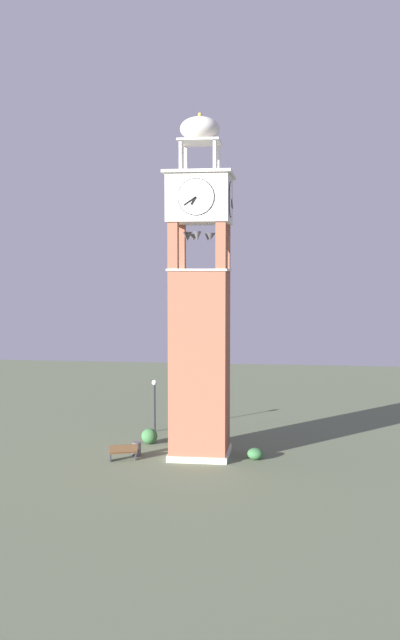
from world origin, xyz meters
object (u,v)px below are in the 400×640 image
object	(u,v)px
trash_bin	(137,449)
lamp_post	(155,395)
clock_tower	(200,316)
park_bench	(123,452)

from	to	relation	value
trash_bin	lamp_post	bearing A→B (deg)	-178.98
clock_tower	park_bench	bearing A→B (deg)	-69.20
lamp_post	trash_bin	world-z (taller)	lamp_post
park_bench	lamp_post	xyz separation A→B (m)	(-7.28, 0.42, 1.98)
trash_bin	clock_tower	bearing A→B (deg)	96.75
lamp_post	park_bench	bearing A→B (deg)	-3.34
park_bench	lamp_post	bearing A→B (deg)	176.66
clock_tower	lamp_post	bearing A→B (deg)	-146.19
clock_tower	park_bench	size ratio (longest dim) A/B	11.95
clock_tower	trash_bin	world-z (taller)	clock_tower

